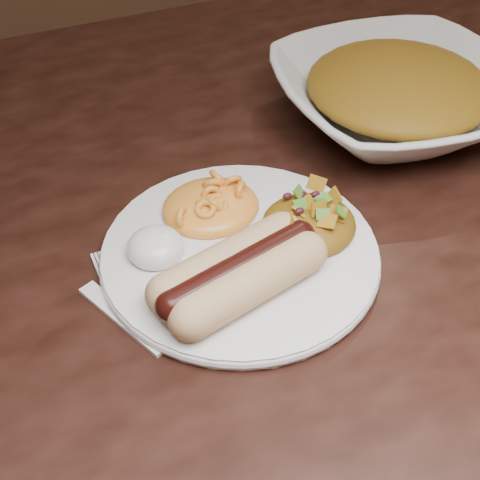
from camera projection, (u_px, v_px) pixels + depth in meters
name	position (u px, v px, depth m)	size (l,w,h in m)	color
table	(231.00, 274.00, 0.71)	(1.60, 0.90, 0.75)	#351A14
plate	(240.00, 253.00, 0.59)	(0.24, 0.24, 0.01)	white
hotdog	(239.00, 272.00, 0.54)	(0.13, 0.10, 0.04)	#F7B889
mac_and_cheese	(210.00, 196.00, 0.61)	(0.09, 0.08, 0.04)	#FF913B
sour_cream	(155.00, 241.00, 0.57)	(0.05, 0.05, 0.03)	white
taco_salad	(309.00, 218.00, 0.60)	(0.09, 0.08, 0.04)	#A22F12
fork	(123.00, 317.00, 0.54)	(0.02, 0.15, 0.00)	silver
serving_bowl	(397.00, 97.00, 0.73)	(0.26, 0.26, 0.06)	silver
bowl_filling	(400.00, 83.00, 0.72)	(0.20, 0.20, 0.05)	#A22F12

